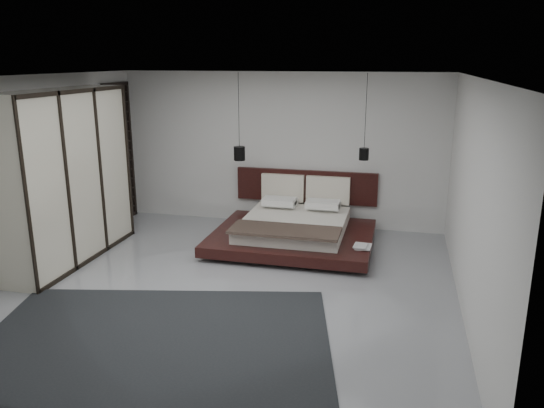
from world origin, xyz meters
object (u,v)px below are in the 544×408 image
(pendant_left, at_px, (239,153))
(rug, at_px, (153,344))
(bed, at_px, (295,227))
(pendant_right, at_px, (364,154))
(wardrobe, at_px, (67,177))
(lattice_screen, at_px, (120,154))

(pendant_left, height_order, rug, pendant_left)
(bed, height_order, pendant_right, pendant_right)
(pendant_left, bearing_deg, rug, -86.76)
(bed, height_order, rug, bed)
(wardrobe, bearing_deg, lattice_screen, 97.04)
(bed, bearing_deg, pendant_left, 159.84)
(lattice_screen, height_order, pendant_right, pendant_right)
(lattice_screen, relative_size, pendant_left, 1.74)
(lattice_screen, distance_m, rug, 5.07)
(pendant_right, bearing_deg, rug, -115.50)
(lattice_screen, height_order, wardrobe, lattice_screen)
(pendant_left, distance_m, pendant_right, 2.14)
(rug, bearing_deg, wardrobe, 138.12)
(pendant_right, relative_size, wardrobe, 0.53)
(pendant_right, bearing_deg, lattice_screen, 178.20)
(lattice_screen, bearing_deg, pendant_right, -1.80)
(lattice_screen, bearing_deg, bed, -8.81)
(pendant_right, bearing_deg, wardrobe, -156.05)
(lattice_screen, distance_m, pendant_left, 2.39)
(rug, bearing_deg, pendant_right, 64.50)
(wardrobe, bearing_deg, pendant_right, 23.95)
(bed, distance_m, pendant_right, 1.68)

